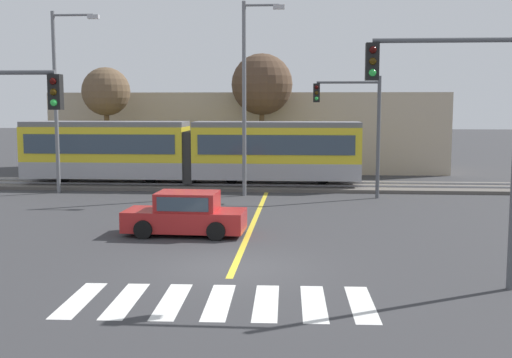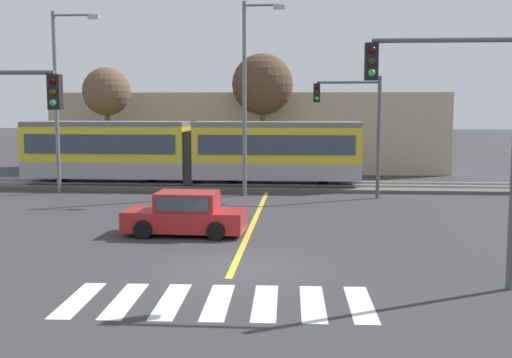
{
  "view_description": "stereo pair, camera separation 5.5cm",
  "coord_description": "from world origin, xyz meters",
  "views": [
    {
      "loc": [
        1.96,
        -17.46,
        4.59
      ],
      "look_at": [
        0.03,
        7.82,
        1.6
      ],
      "focal_mm": 45.0,
      "sensor_mm": 36.0,
      "label": 1
    },
    {
      "loc": [
        2.02,
        -17.46,
        4.59
      ],
      "look_at": [
        0.03,
        7.82,
        1.6
      ],
      "focal_mm": 45.0,
      "sensor_mm": 36.0,
      "label": 2
    }
  ],
  "objects": [
    {
      "name": "lane_centre_line",
      "position": [
        0.0,
        7.14,
        0.0
      ],
      "size": [
        0.2,
        16.49,
        0.01
      ],
      "primitive_type": "cube",
      "color": "gold",
      "rests_on": "ground"
    },
    {
      "name": "bare_tree_west",
      "position": [
        -0.73,
        22.6,
        5.75
      ],
      "size": [
        3.8,
        3.8,
        7.68
      ],
      "color": "brown",
      "rests_on": "ground"
    },
    {
      "name": "track_bed",
      "position": [
        0.0,
        17.39,
        0.09
      ],
      "size": [
        120.0,
        4.0,
        0.18
      ],
      "primitive_type": "cube",
      "color": "#56514C",
      "rests_on": "ground"
    },
    {
      "name": "crosswalk_stripe_2",
      "position": [
        -1.1,
        -3.13,
        0.0
      ],
      "size": [
        0.64,
        2.81,
        0.01
      ],
      "primitive_type": "cube",
      "rotation": [
        0.0,
        0.0,
        0.03
      ],
      "color": "silver",
      "rests_on": "ground"
    },
    {
      "name": "ground_plane",
      "position": [
        0.0,
        0.0,
        0.0
      ],
      "size": [
        200.0,
        200.0,
        0.0
      ],
      "primitive_type": "plane",
      "color": "#333335"
    },
    {
      "name": "bare_tree_far_west",
      "position": [
        -10.22,
        21.3,
        5.27
      ],
      "size": [
        2.95,
        2.95,
        6.8
      ],
      "color": "brown",
      "rests_on": "ground"
    },
    {
      "name": "sedan_crossing",
      "position": [
        -2.2,
        4.47,
        0.7
      ],
      "size": [
        4.26,
        2.04,
        1.52
      ],
      "color": "#B22323",
      "rests_on": "ground"
    },
    {
      "name": "street_lamp_centre",
      "position": [
        -0.88,
        14.24,
        5.34
      ],
      "size": [
        2.08,
        0.28,
        9.53
      ],
      "color": "slate",
      "rests_on": "ground"
    },
    {
      "name": "crosswalk_stripe_5",
      "position": [
        2.2,
        -3.04,
        0.0
      ],
      "size": [
        0.64,
        2.81,
        0.01
      ],
      "primitive_type": "cube",
      "rotation": [
        0.0,
        0.0,
        0.03
      ],
      "color": "silver",
      "rests_on": "ground"
    },
    {
      "name": "crosswalk_stripe_0",
      "position": [
        -3.3,
        -3.19,
        0.0
      ],
      "size": [
        0.64,
        2.81,
        0.01
      ],
      "primitive_type": "cube",
      "rotation": [
        0.0,
        0.0,
        0.03
      ],
      "color": "silver",
      "rests_on": "ground"
    },
    {
      "name": "rail_far",
      "position": [
        0.0,
        18.11,
        0.23
      ],
      "size": [
        120.0,
        0.08,
        0.1
      ],
      "primitive_type": "cube",
      "color": "#939399",
      "rests_on": "track_bed"
    },
    {
      "name": "crosswalk_stripe_1",
      "position": [
        -2.2,
        -3.16,
        0.0
      ],
      "size": [
        0.64,
        2.81,
        0.01
      ],
      "primitive_type": "cube",
      "rotation": [
        0.0,
        0.0,
        0.03
      ],
      "color": "silver",
      "rests_on": "ground"
    },
    {
      "name": "traffic_light_near_right",
      "position": [
        5.89,
        -1.53,
        4.32
      ],
      "size": [
        3.75,
        0.38,
        6.65
      ],
      "color": "#515459",
      "rests_on": "ground"
    },
    {
      "name": "crosswalk_stripe_3",
      "position": [
        0.0,
        -3.1,
        0.0
      ],
      "size": [
        0.64,
        2.81,
        0.01
      ],
      "primitive_type": "cube",
      "rotation": [
        0.0,
        0.0,
        0.03
      ],
      "color": "silver",
      "rests_on": "ground"
    },
    {
      "name": "building_backdrop_far",
      "position": [
        -1.9,
        26.99,
        2.65
      ],
      "size": [
        26.32,
        6.0,
        5.31
      ],
      "primitive_type": "cube",
      "color": "tan",
      "rests_on": "ground"
    },
    {
      "name": "crosswalk_stripe_6",
      "position": [
        3.3,
        -3.01,
        0.0
      ],
      "size": [
        0.64,
        2.81,
        0.01
      ],
      "primitive_type": "cube",
      "rotation": [
        0.0,
        0.0,
        0.03
      ],
      "color": "silver",
      "rests_on": "ground"
    },
    {
      "name": "street_lamp_west",
      "position": [
        -10.5,
        14.54,
        5.22
      ],
      "size": [
        2.47,
        0.28,
        9.2
      ],
      "color": "slate",
      "rests_on": "ground"
    },
    {
      "name": "light_rail_tram",
      "position": [
        -4.31,
        17.38,
        2.05
      ],
      "size": [
        18.5,
        2.64,
        3.43
      ],
      "color": "#9E9EA3",
      "rests_on": "track_bed"
    },
    {
      "name": "traffic_light_far_right",
      "position": [
        4.42,
        13.84,
        3.93
      ],
      "size": [
        3.25,
        0.38,
        5.9
      ],
      "color": "#515459",
      "rests_on": "ground"
    },
    {
      "name": "rail_near",
      "position": [
        0.0,
        16.67,
        0.23
      ],
      "size": [
        120.0,
        0.08,
        0.1
      ],
      "primitive_type": "cube",
      "color": "#939399",
      "rests_on": "track_bed"
    },
    {
      "name": "crosswalk_stripe_4",
      "position": [
        1.1,
        -3.07,
        0.0
      ],
      "size": [
        0.64,
        2.81,
        0.01
      ],
      "primitive_type": "cube",
      "rotation": [
        0.0,
        0.0,
        0.03
      ],
      "color": "silver",
      "rests_on": "ground"
    }
  ]
}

